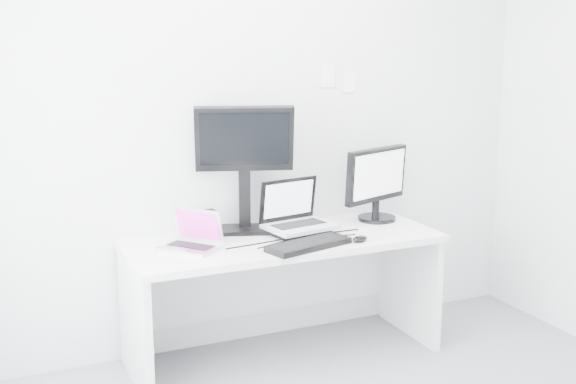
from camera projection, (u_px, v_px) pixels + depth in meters
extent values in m
plane|color=silver|center=(260.00, 123.00, 4.42)|extent=(3.60, 0.00, 3.60)
cube|color=white|center=(283.00, 298.00, 4.32)|extent=(1.80, 0.70, 0.73)
cube|color=#ADADB2|center=(189.00, 229.00, 3.99)|extent=(0.37, 0.38, 0.23)
cube|color=black|center=(208.00, 224.00, 4.22)|extent=(0.10, 0.10, 0.16)
cube|color=silver|center=(300.00, 207.00, 4.29)|extent=(0.43, 0.36, 0.32)
cube|color=black|center=(244.00, 168.00, 4.29)|extent=(0.60, 0.37, 0.77)
cube|color=black|center=(378.00, 183.00, 4.59)|extent=(0.56, 0.40, 0.47)
cube|color=black|center=(309.00, 245.00, 4.04)|extent=(0.52, 0.29, 0.03)
ellipsoid|color=black|center=(360.00, 239.00, 4.16)|extent=(0.12, 0.10, 0.03)
cube|color=white|center=(328.00, 76.00, 4.54)|extent=(0.10, 0.00, 0.14)
cube|color=white|center=(349.00, 82.00, 4.61)|extent=(0.09, 0.00, 0.13)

